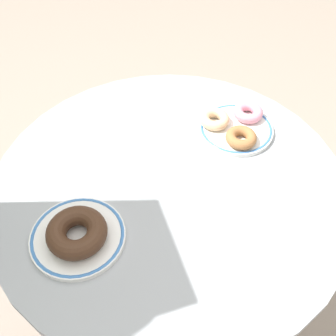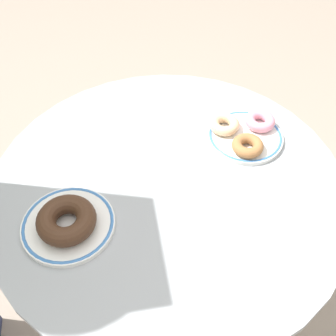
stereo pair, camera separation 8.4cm
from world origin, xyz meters
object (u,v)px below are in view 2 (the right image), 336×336
object	(u,v)px
cafe_table	(168,241)
donut_chocolate	(66,220)
plate_left	(68,225)
donut_pink_frosted	(260,121)
donut_glazed	(224,124)
donut_cinnamon	(248,146)
plate_right	(244,136)

from	to	relation	value
cafe_table	donut_chocolate	bearing A→B (deg)	176.36
plate_left	donut_pink_frosted	size ratio (longest dim) A/B	2.56
plate_left	donut_pink_frosted	bearing A→B (deg)	-1.74
donut_glazed	donut_cinnamon	world-z (taller)	same
plate_right	donut_cinnamon	xyz separation A→B (m)	(-0.03, -0.04, 0.02)
donut_chocolate	donut_glazed	bearing A→B (deg)	4.36
donut_chocolate	donut_cinnamon	world-z (taller)	donut_chocolate
plate_left	donut_pink_frosted	world-z (taller)	donut_pink_frosted
donut_chocolate	donut_pink_frosted	distance (m)	0.47
cafe_table	donut_chocolate	distance (m)	0.33
cafe_table	donut_pink_frosted	distance (m)	0.36
plate_right	donut_glazed	xyz separation A→B (m)	(-0.02, 0.04, 0.02)
cafe_table	plate_left	distance (m)	0.31
plate_left	cafe_table	bearing A→B (deg)	-5.43
cafe_table	donut_cinnamon	world-z (taller)	donut_cinnamon
plate_left	donut_cinnamon	bearing A→B (deg)	-7.89
plate_right	donut_pink_frosted	xyz separation A→B (m)	(0.05, 0.00, 0.02)
donut_glazed	plate_right	bearing A→B (deg)	-59.07
plate_right	donut_chocolate	world-z (taller)	donut_chocolate
donut_glazed	plate_left	bearing A→B (deg)	-176.54
plate_right	donut_chocolate	size ratio (longest dim) A/B	1.53
donut_chocolate	donut_glazed	distance (m)	0.40
donut_chocolate	donut_pink_frosted	xyz separation A→B (m)	(0.47, -0.01, -0.01)
donut_glazed	donut_cinnamon	xyz separation A→B (m)	(-0.00, -0.08, 0.00)
plate_right	donut_cinnamon	world-z (taller)	donut_cinnamon
plate_right	donut_pink_frosted	distance (m)	0.05
donut_chocolate	donut_pink_frosted	bearing A→B (deg)	-0.95
plate_right	donut_glazed	bearing A→B (deg)	120.93
plate_left	donut_chocolate	world-z (taller)	donut_chocolate
plate_left	donut_glazed	size ratio (longest dim) A/B	2.56
cafe_table	plate_left	xyz separation A→B (m)	(-0.21, 0.02, 0.23)
cafe_table	donut_glazed	distance (m)	0.31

